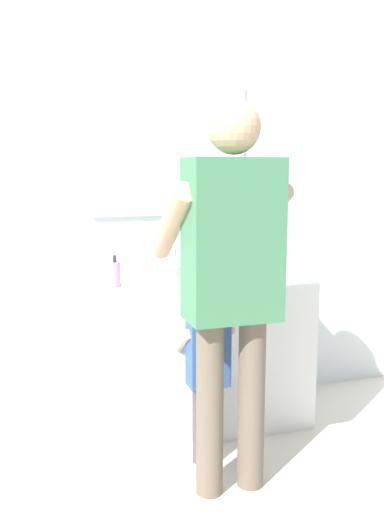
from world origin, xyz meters
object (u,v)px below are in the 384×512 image
at_px(child_toddler, 208,361).
at_px(adult_parent, 231,264).
at_px(toothbrush_cup, 244,265).
at_px(soap_bottle, 115,274).

height_order(child_toddler, adult_parent, adult_parent).
bearing_deg(child_toddler, toothbrush_cup, 51.22).
relative_size(soap_bottle, child_toddler, 0.19).
bearing_deg(toothbrush_cup, soap_bottle, -172.28).
relative_size(toothbrush_cup, child_toddler, 0.24).
bearing_deg(soap_bottle, toothbrush_cup, 7.72).
xyz_separation_m(soap_bottle, adult_parent, (0.39, -0.62, 0.13)).
xyz_separation_m(toothbrush_cup, soap_bottle, (-0.76, -0.10, 0.01)).
bearing_deg(adult_parent, child_toddler, 93.50).
distance_m(toothbrush_cup, child_toddler, 0.71).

